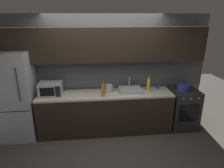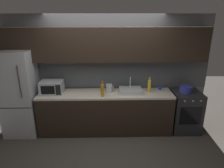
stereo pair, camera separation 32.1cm
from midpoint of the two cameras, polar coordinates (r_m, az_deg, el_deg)
The scene contains 12 objects.
ground_plane at distance 3.91m, azimuth 0.67°, elevation -20.03°, with size 10.00×10.00×0.00m, color #3D3833.
back_wall at distance 4.33m, azimuth 0.17°, elevation 6.86°, with size 4.58×0.44×2.50m.
counter_run at distance 4.42m, azimuth 0.27°, elevation -8.06°, with size 2.84×0.60×0.90m.
refrigerator at distance 4.55m, azimuth -23.06°, elevation -2.50°, with size 0.68×0.69×1.82m.
oven_range at distance 4.80m, azimuth 21.98°, elevation -7.25°, with size 0.60×0.62×0.90m.
microwave at distance 4.32m, azimuth -14.77°, elevation -0.92°, with size 0.46×0.35×0.27m.
sink_basin at distance 4.29m, azimuth 7.50°, elevation -1.87°, with size 0.48×0.38×0.30m.
kettle at distance 4.26m, azimuth 1.32°, elevation -1.21°, with size 0.17×0.13×0.20m.
wine_bottle_amber at distance 4.02m, azimuth -0.46°, elevation -1.76°, with size 0.07×0.07×0.32m.
wine_bottle_yellow at distance 4.33m, azimuth 12.70°, elevation -0.61°, with size 0.07×0.07×0.34m.
mug_blue at distance 4.57m, azimuth 15.50°, elevation -1.10°, with size 0.07×0.07×0.09m, color #234299.
cooking_pot at distance 4.59m, azimuth 22.24°, elevation -1.41°, with size 0.27×0.27×0.14m.
Camera 2 is at (0.04, -3.04, 2.46)m, focal length 31.98 mm.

